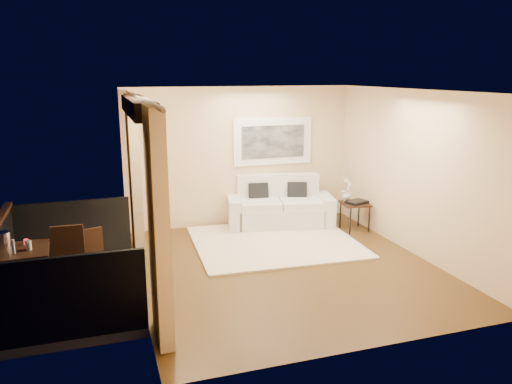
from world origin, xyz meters
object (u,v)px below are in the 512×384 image
bistro_table (19,256)px  orchid (347,189)px  sofa (280,208)px  side_table (355,206)px  balcony_chair_near (92,257)px  balcony_chair_far (69,253)px  ice_bucket (3,240)px

bistro_table → orchid: bearing=18.2°
sofa → bistro_table: bearing=-138.7°
sofa → bistro_table: (-4.38, -2.46, 0.40)m
side_table → sofa: bearing=148.7°
orchid → bistro_table: bearing=-161.8°
sofa → balcony_chair_near: bearing=-137.1°
sofa → balcony_chair_far: bearing=-140.2°
ice_bucket → orchid: bearing=16.3°
sofa → ice_bucket: ice_bucket is taller
orchid → balcony_chair_near: size_ratio=0.58×
sofa → side_table: 1.47m
orchid → balcony_chair_near: 4.88m
side_table → orchid: size_ratio=1.11×
balcony_chair_near → ice_bucket: size_ratio=4.43×
balcony_chair_far → ice_bucket: bearing=25.3°
orchid → bistro_table: orchid is taller
balcony_chair_near → ice_bucket: 1.12m
sofa → ice_bucket: size_ratio=10.85×
side_table → orchid: orchid is taller
side_table → balcony_chair_near: balcony_chair_near is taller
orchid → balcony_chair_near: (-4.65, -1.46, -0.29)m
ice_bucket → side_table: bearing=15.0°
orchid → bistro_table: 5.78m
balcony_chair_far → balcony_chair_near: balcony_chair_far is taller
orchid → ice_bucket: size_ratio=2.56×
sofa → ice_bucket: 5.14m
balcony_chair_far → balcony_chair_near: size_ratio=1.11×
sofa → balcony_chair_far: size_ratio=2.22×
sofa → orchid: bearing=-18.5°
orchid → ice_bucket: bearing=-163.7°
ice_bucket → balcony_chair_near: bearing=11.0°
side_table → orchid: (-0.14, 0.10, 0.32)m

